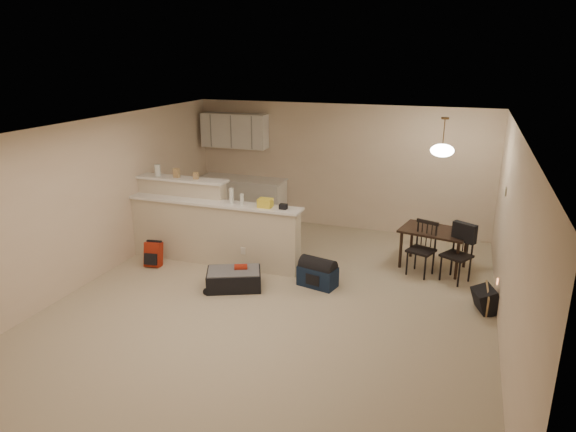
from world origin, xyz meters
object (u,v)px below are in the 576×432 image
at_px(dining_table, 434,234).
at_px(dining_chair_far, 457,254).
at_px(black_daypack, 486,300).
at_px(suitcase, 234,279).
at_px(pendant_lamp, 442,150).
at_px(navy_duffel, 318,276).
at_px(dining_chair_near, 421,249).
at_px(red_backpack, 153,254).

relative_size(dining_table, dining_chair_far, 1.31).
height_order(dining_chair_far, black_daypack, dining_chair_far).
height_order(dining_chair_far, suitcase, dining_chair_far).
relative_size(dining_table, pendant_lamp, 1.91).
bearing_deg(black_daypack, dining_table, 12.28).
relative_size(dining_table, navy_duffel, 2.05).
xyz_separation_m(dining_table, dining_chair_near, (-0.17, -0.37, -0.14)).
relative_size(dining_chair_near, dining_chair_far, 0.97).
height_order(pendant_lamp, navy_duffel, pendant_lamp).
distance_m(dining_table, red_backpack, 4.70).
bearing_deg(black_daypack, navy_duffel, 70.41).
height_order(dining_table, dining_chair_far, dining_chair_far).
bearing_deg(dining_chair_near, red_backpack, -144.70).
bearing_deg(suitcase, red_backpack, 144.96).
distance_m(navy_duffel, black_daypack, 2.43).
bearing_deg(pendant_lamp, dining_table, 56.31).
xyz_separation_m(suitcase, red_backpack, (-1.64, 0.33, 0.07)).
height_order(pendant_lamp, black_daypack, pendant_lamp).
bearing_deg(suitcase, pendant_lamp, 9.26).
bearing_deg(dining_table, red_backpack, -149.66).
bearing_deg(navy_duffel, dining_chair_near, 46.57).
xyz_separation_m(dining_table, black_daypack, (0.83, -1.33, -0.42)).
height_order(dining_chair_near, navy_duffel, dining_chair_near).
xyz_separation_m(pendant_lamp, navy_duffel, (-1.61, -1.33, -1.83)).
xyz_separation_m(dining_table, red_backpack, (-4.44, -1.49, -0.38)).
bearing_deg(pendant_lamp, navy_duffel, -140.45).
bearing_deg(pendant_lamp, dining_chair_near, -114.14).
xyz_separation_m(red_backpack, black_daypack, (5.26, 0.16, -0.04)).
bearing_deg(dining_chair_near, black_daypack, -23.38).
bearing_deg(black_daypack, pendant_lamp, 12.28).
height_order(dining_chair_far, navy_duffel, dining_chair_far).
bearing_deg(dining_table, suitcase, -135.20).
bearing_deg(suitcase, dining_table, 9.26).
relative_size(pendant_lamp, dining_chair_far, 0.68).
height_order(suitcase, red_backpack, red_backpack).
bearing_deg(navy_duffel, black_daypack, 12.99).
distance_m(dining_chair_near, navy_duffel, 1.75).
distance_m(pendant_lamp, dining_chair_far, 1.64).
distance_m(suitcase, red_backpack, 1.67).
distance_m(dining_chair_near, black_daypack, 1.41).
bearing_deg(dining_table, dining_chair_far, -37.80).
height_order(dining_chair_near, suitcase, dining_chair_near).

